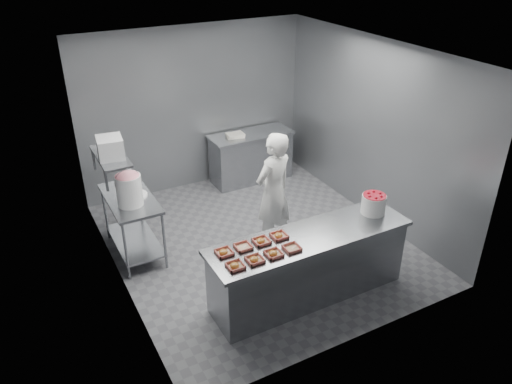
{
  "coord_description": "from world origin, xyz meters",
  "views": [
    {
      "loc": [
        -2.95,
        -5.45,
        4.18
      ],
      "look_at": [
        -0.12,
        -0.2,
        0.98
      ],
      "focal_mm": 35.0,
      "sensor_mm": 36.0,
      "label": 1
    }
  ],
  "objects_px": {
    "tray_3": "(292,248)",
    "tray_0": "(235,266)",
    "tray_5": "(243,247)",
    "strawberry_tub": "(374,203)",
    "glaze_bucket": "(129,190)",
    "tray_7": "(279,236)",
    "tray_4": "(224,252)",
    "tray_1": "(255,260)",
    "tray_6": "(261,241)",
    "appliance": "(110,148)",
    "prep_table": "(132,217)",
    "worker": "(273,192)",
    "service_counter": "(309,266)",
    "back_counter": "(251,157)",
    "tray_2": "(274,254)"
  },
  "relations": [
    {
      "from": "appliance",
      "to": "tray_3",
      "type": "bearing_deg",
      "value": -46.71
    },
    {
      "from": "glaze_bucket",
      "to": "tray_5",
      "type": "bearing_deg",
      "value": -62.14
    },
    {
      "from": "prep_table",
      "to": "back_counter",
      "type": "distance_m",
      "value": 2.87
    },
    {
      "from": "tray_0",
      "to": "tray_7",
      "type": "bearing_deg",
      "value": 21.62
    },
    {
      "from": "back_counter",
      "to": "appliance",
      "type": "relative_size",
      "value": 4.24
    },
    {
      "from": "tray_6",
      "to": "tray_4",
      "type": "bearing_deg",
      "value": 180.0
    },
    {
      "from": "tray_6",
      "to": "appliance",
      "type": "bearing_deg",
      "value": 125.14
    },
    {
      "from": "tray_7",
      "to": "glaze_bucket",
      "type": "bearing_deg",
      "value": 129.51
    },
    {
      "from": "back_counter",
      "to": "tray_1",
      "type": "bearing_deg",
      "value": -117.1
    },
    {
      "from": "tray_0",
      "to": "tray_6",
      "type": "distance_m",
      "value": 0.56
    },
    {
      "from": "tray_3",
      "to": "tray_4",
      "type": "height_order",
      "value": "tray_4"
    },
    {
      "from": "back_counter",
      "to": "tray_2",
      "type": "height_order",
      "value": "tray_2"
    },
    {
      "from": "tray_4",
      "to": "tray_5",
      "type": "distance_m",
      "value": 0.24
    },
    {
      "from": "tray_5",
      "to": "worker",
      "type": "relative_size",
      "value": 0.11
    },
    {
      "from": "service_counter",
      "to": "worker",
      "type": "relative_size",
      "value": 1.47
    },
    {
      "from": "worker",
      "to": "tray_0",
      "type": "bearing_deg",
      "value": 29.59
    },
    {
      "from": "service_counter",
      "to": "appliance",
      "type": "xyz_separation_m",
      "value": [
        -1.82,
        1.88,
        1.24
      ]
    },
    {
      "from": "service_counter",
      "to": "tray_5",
      "type": "xyz_separation_m",
      "value": [
        -0.83,
        0.14,
        0.47
      ]
    },
    {
      "from": "tray_5",
      "to": "tray_7",
      "type": "bearing_deg",
      "value": -0.0
    },
    {
      "from": "tray_1",
      "to": "tray_5",
      "type": "height_order",
      "value": "tray_1"
    },
    {
      "from": "appliance",
      "to": "prep_table",
      "type": "bearing_deg",
      "value": 29.32
    },
    {
      "from": "tray_5",
      "to": "worker",
      "type": "xyz_separation_m",
      "value": [
        1.0,
        1.04,
        -0.04
      ]
    },
    {
      "from": "tray_4",
      "to": "glaze_bucket",
      "type": "bearing_deg",
      "value": 110.7
    },
    {
      "from": "tray_2",
      "to": "strawberry_tub",
      "type": "relative_size",
      "value": 0.6
    },
    {
      "from": "tray_0",
      "to": "tray_4",
      "type": "relative_size",
      "value": 1.0
    },
    {
      "from": "tray_7",
      "to": "tray_1",
      "type": "bearing_deg",
      "value": -149.27
    },
    {
      "from": "tray_6",
      "to": "appliance",
      "type": "xyz_separation_m",
      "value": [
        -1.22,
        1.74,
        0.77
      ]
    },
    {
      "from": "tray_0",
      "to": "appliance",
      "type": "xyz_separation_m",
      "value": [
        -0.74,
        2.02,
        0.77
      ]
    },
    {
      "from": "tray_1",
      "to": "tray_4",
      "type": "xyz_separation_m",
      "value": [
        -0.24,
        0.29,
        0.0
      ]
    },
    {
      "from": "strawberry_tub",
      "to": "glaze_bucket",
      "type": "relative_size",
      "value": 0.6
    },
    {
      "from": "tray_1",
      "to": "tray_3",
      "type": "height_order",
      "value": "tray_1"
    },
    {
      "from": "service_counter",
      "to": "tray_5",
      "type": "relative_size",
      "value": 13.88
    },
    {
      "from": "prep_table",
      "to": "tray_6",
      "type": "xyz_separation_m",
      "value": [
        1.05,
        -1.81,
        0.33
      ]
    },
    {
      "from": "tray_4",
      "to": "tray_0",
      "type": "bearing_deg",
      "value": -90.0
    },
    {
      "from": "tray_4",
      "to": "back_counter",
      "type": "bearing_deg",
      "value": 57.54
    },
    {
      "from": "prep_table",
      "to": "glaze_bucket",
      "type": "distance_m",
      "value": 0.57
    },
    {
      "from": "glaze_bucket",
      "to": "tray_7",
      "type": "bearing_deg",
      "value": -50.49
    },
    {
      "from": "back_counter",
      "to": "tray_4",
      "type": "relative_size",
      "value": 8.01
    },
    {
      "from": "service_counter",
      "to": "tray_0",
      "type": "bearing_deg",
      "value": -172.45
    },
    {
      "from": "tray_5",
      "to": "appliance",
      "type": "relative_size",
      "value": 0.53
    },
    {
      "from": "tray_4",
      "to": "tray_5",
      "type": "xyz_separation_m",
      "value": [
        0.24,
        0.0,
        -0.0
      ]
    },
    {
      "from": "tray_2",
      "to": "prep_table",
      "type": "bearing_deg",
      "value": 116.73
    },
    {
      "from": "tray_3",
      "to": "tray_0",
      "type": "bearing_deg",
      "value": -180.0
    },
    {
      "from": "back_counter",
      "to": "tray_5",
      "type": "xyz_separation_m",
      "value": [
        -1.73,
        -3.11,
        0.47
      ]
    },
    {
      "from": "tray_5",
      "to": "strawberry_tub",
      "type": "xyz_separation_m",
      "value": [
        1.83,
        -0.08,
        0.12
      ]
    },
    {
      "from": "prep_table",
      "to": "tray_6",
      "type": "distance_m",
      "value": 2.12
    },
    {
      "from": "worker",
      "to": "tray_2",
      "type": "bearing_deg",
      "value": 42.83
    },
    {
      "from": "tray_3",
      "to": "worker",
      "type": "height_order",
      "value": "worker"
    },
    {
      "from": "service_counter",
      "to": "back_counter",
      "type": "height_order",
      "value": "same"
    },
    {
      "from": "strawberry_tub",
      "to": "service_counter",
      "type": "bearing_deg",
      "value": -176.2
    }
  ]
}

